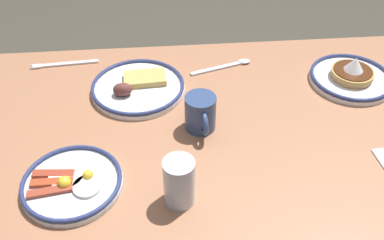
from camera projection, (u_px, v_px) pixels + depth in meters
The scene contains 8 objects.
dining_table at pixel (195, 148), 1.17m from camera, with size 1.38×0.79×0.75m.
plate_near_main at pixel (351, 76), 1.25m from camera, with size 0.24×0.24×0.08m.
plate_center_pancakes at pixel (137, 87), 1.21m from camera, with size 0.27×0.27×0.05m.
plate_far_companion at pixel (72, 183), 0.95m from camera, with size 0.22×0.22×0.04m.
coffee_mug at pixel (201, 113), 1.07m from camera, with size 0.08×0.11×0.09m.
drinking_glass at pixel (179, 184), 0.90m from camera, with size 0.07×0.07×0.12m.
fork_near at pixel (64, 64), 1.32m from camera, with size 0.21×0.03×0.01m.
tea_spoon at pixel (229, 65), 1.31m from camera, with size 0.19×0.07×0.01m.
Camera 1 is at (0.08, 0.83, 1.49)m, focal length 40.06 mm.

